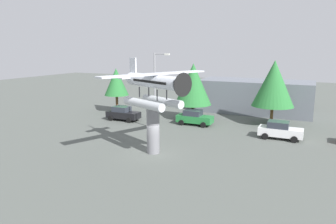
{
  "coord_description": "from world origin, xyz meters",
  "views": [
    {
      "loc": [
        12.03,
        -22.74,
        8.81
      ],
      "look_at": [
        0.0,
        3.0,
        3.04
      ],
      "focal_mm": 33.34,
      "sensor_mm": 36.0,
      "label": 1
    }
  ],
  "objects_px": {
    "floatplane_monument": "(154,87)",
    "tree_west": "(116,82)",
    "streetlight_primary": "(156,86)",
    "tree_east": "(193,84)",
    "car_far_white": "(280,130)",
    "tree_center_back": "(274,83)",
    "car_mid_green": "(194,117)",
    "car_near_black": "(123,113)",
    "storefront_building": "(255,96)",
    "display_pedestal": "(153,130)"
  },
  "relations": [
    {
      "from": "floatplane_monument",
      "to": "tree_west",
      "type": "bearing_deg",
      "value": 157.76
    },
    {
      "from": "streetlight_primary",
      "to": "tree_east",
      "type": "xyz_separation_m",
      "value": [
        1.99,
        6.17,
        -0.34
      ]
    },
    {
      "from": "car_far_white",
      "to": "tree_center_back",
      "type": "distance_m",
      "value": 7.24
    },
    {
      "from": "car_mid_green",
      "to": "car_near_black",
      "type": "bearing_deg",
      "value": -170.13
    },
    {
      "from": "car_near_black",
      "to": "tree_center_back",
      "type": "bearing_deg",
      "value": 17.81
    },
    {
      "from": "tree_west",
      "to": "floatplane_monument",
      "type": "bearing_deg",
      "value": -46.36
    },
    {
      "from": "streetlight_primary",
      "to": "floatplane_monument",
      "type": "bearing_deg",
      "value": -64.29
    },
    {
      "from": "storefront_building",
      "to": "tree_west",
      "type": "relative_size",
      "value": 2.48
    },
    {
      "from": "display_pedestal",
      "to": "tree_west",
      "type": "height_order",
      "value": "tree_west"
    },
    {
      "from": "tree_west",
      "to": "display_pedestal",
      "type": "bearing_deg",
      "value": -46.51
    },
    {
      "from": "storefront_building",
      "to": "car_near_black",
      "type": "bearing_deg",
      "value": -138.14
    },
    {
      "from": "car_near_black",
      "to": "storefront_building",
      "type": "xyz_separation_m",
      "value": [
        13.99,
        12.53,
        1.36
      ]
    },
    {
      "from": "floatplane_monument",
      "to": "streetlight_primary",
      "type": "height_order",
      "value": "streetlight_primary"
    },
    {
      "from": "car_near_black",
      "to": "car_mid_green",
      "type": "xyz_separation_m",
      "value": [
        8.94,
        1.56,
        0.0
      ]
    },
    {
      "from": "car_mid_green",
      "to": "car_far_white",
      "type": "relative_size",
      "value": 1.0
    },
    {
      "from": "display_pedestal",
      "to": "tree_east",
      "type": "height_order",
      "value": "tree_east"
    },
    {
      "from": "floatplane_monument",
      "to": "tree_west",
      "type": "xyz_separation_m",
      "value": [
        -13.14,
        13.78,
        -1.47
      ]
    },
    {
      "from": "car_near_black",
      "to": "car_far_white",
      "type": "bearing_deg",
      "value": -1.0
    },
    {
      "from": "display_pedestal",
      "to": "car_mid_green",
      "type": "bearing_deg",
      "value": 91.67
    },
    {
      "from": "streetlight_primary",
      "to": "tree_center_back",
      "type": "distance_m",
      "value": 13.66
    },
    {
      "from": "display_pedestal",
      "to": "tree_center_back",
      "type": "relative_size",
      "value": 0.54
    },
    {
      "from": "storefront_building",
      "to": "tree_east",
      "type": "bearing_deg",
      "value": -126.49
    },
    {
      "from": "tree_east",
      "to": "car_near_black",
      "type": "bearing_deg",
      "value": -152.03
    },
    {
      "from": "storefront_building",
      "to": "streetlight_primary",
      "type": "bearing_deg",
      "value": -119.38
    },
    {
      "from": "display_pedestal",
      "to": "tree_west",
      "type": "distance_m",
      "value": 19.05
    },
    {
      "from": "car_mid_green",
      "to": "floatplane_monument",
      "type": "bearing_deg",
      "value": -87.73
    },
    {
      "from": "display_pedestal",
      "to": "floatplane_monument",
      "type": "bearing_deg",
      "value": -24.12
    },
    {
      "from": "floatplane_monument",
      "to": "storefront_building",
      "type": "xyz_separation_m",
      "value": [
        4.61,
        22.05,
        -3.49
      ]
    },
    {
      "from": "car_mid_green",
      "to": "tree_east",
      "type": "xyz_separation_m",
      "value": [
        -1.17,
        2.57,
        3.62
      ]
    },
    {
      "from": "floatplane_monument",
      "to": "storefront_building",
      "type": "height_order",
      "value": "floatplane_monument"
    },
    {
      "from": "tree_west",
      "to": "tree_center_back",
      "type": "xyz_separation_m",
      "value": [
        20.92,
        1.25,
        0.63
      ]
    },
    {
      "from": "tree_west",
      "to": "tree_center_back",
      "type": "bearing_deg",
      "value": 3.42
    },
    {
      "from": "floatplane_monument",
      "to": "tree_west",
      "type": "height_order",
      "value": "floatplane_monument"
    },
    {
      "from": "car_mid_green",
      "to": "storefront_building",
      "type": "distance_m",
      "value": 12.16
    },
    {
      "from": "car_mid_green",
      "to": "tree_center_back",
      "type": "relative_size",
      "value": 0.56
    },
    {
      "from": "display_pedestal",
      "to": "streetlight_primary",
      "type": "height_order",
      "value": "streetlight_primary"
    },
    {
      "from": "display_pedestal",
      "to": "car_far_white",
      "type": "xyz_separation_m",
      "value": [
        9.43,
        9.14,
        -1.15
      ]
    },
    {
      "from": "streetlight_primary",
      "to": "tree_center_back",
      "type": "bearing_deg",
      "value": 33.59
    },
    {
      "from": "display_pedestal",
      "to": "floatplane_monument",
      "type": "height_order",
      "value": "floatplane_monument"
    },
    {
      "from": "car_near_black",
      "to": "car_far_white",
      "type": "xyz_separation_m",
      "value": [
        18.69,
        -0.33,
        0.0
      ]
    },
    {
      "from": "car_far_white",
      "to": "streetlight_primary",
      "type": "bearing_deg",
      "value": -172.42
    },
    {
      "from": "car_mid_green",
      "to": "streetlight_primary",
      "type": "bearing_deg",
      "value": -131.26
    },
    {
      "from": "tree_west",
      "to": "tree_center_back",
      "type": "height_order",
      "value": "tree_center_back"
    },
    {
      "from": "streetlight_primary",
      "to": "tree_west",
      "type": "xyz_separation_m",
      "value": [
        -9.54,
        6.31,
        -0.59
      ]
    },
    {
      "from": "car_near_black",
      "to": "tree_west",
      "type": "distance_m",
      "value": 6.61
    },
    {
      "from": "floatplane_monument",
      "to": "tree_east",
      "type": "height_order",
      "value": "floatplane_monument"
    },
    {
      "from": "car_far_white",
      "to": "tree_east",
      "type": "distance_m",
      "value": 12.34
    },
    {
      "from": "display_pedestal",
      "to": "tree_east",
      "type": "bearing_deg",
      "value": 96.27
    },
    {
      "from": "car_far_white",
      "to": "tree_east",
      "type": "height_order",
      "value": "tree_east"
    },
    {
      "from": "tree_west",
      "to": "car_mid_green",
      "type": "bearing_deg",
      "value": -12.03
    }
  ]
}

